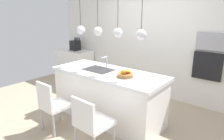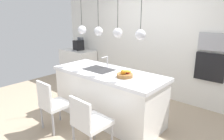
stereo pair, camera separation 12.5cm
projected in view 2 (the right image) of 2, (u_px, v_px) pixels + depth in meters
The scene contains 16 objects.
floor at pixel (108, 117), 3.94m from camera, with size 6.60×6.60×0.00m, color tan.
back_wall at pixel (154, 42), 4.79m from camera, with size 6.00×0.10×2.60m, color silver.
kitchen_island at pixel (108, 95), 3.82m from camera, with size 2.16×0.87×0.93m.
sink_basin at pixel (99, 70), 3.83m from camera, with size 0.56×0.40×0.02m, color #2D2D30.
faucet at pixel (106, 60), 3.95m from camera, with size 0.02×0.17×0.22m.
fruit_bowl at pixel (125, 75), 3.37m from camera, with size 0.27×0.27×0.16m.
side_counter at pixel (78, 64), 6.27m from camera, with size 1.10×0.60×0.87m, color white.
coffee_machine at pixel (79, 45), 6.07m from camera, with size 0.20×0.35×0.38m.
microwave at pixel (213, 42), 3.88m from camera, with size 0.54×0.08×0.34m, color #9E9EA3.
oven at pixel (210, 67), 4.02m from camera, with size 0.56×0.08×0.56m, color black.
chair_near at pixel (52, 103), 3.42m from camera, with size 0.42×0.43×0.89m.
chair_middle at pixel (89, 121), 2.85m from camera, with size 0.47×0.48×0.87m.
pendant_light_left at pixel (82, 30), 3.91m from camera, with size 0.16×0.16×0.76m.
pendant_light_center_left at pixel (98, 31), 3.63m from camera, with size 0.16×0.16×0.76m.
pendant_light_center_right at pixel (118, 33), 3.35m from camera, with size 0.16×0.16×0.76m.
pendant_light_right at pixel (140, 35), 3.07m from camera, with size 0.16×0.16×0.76m.
Camera 2 is at (2.37, -2.62, 1.97)m, focal length 32.47 mm.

